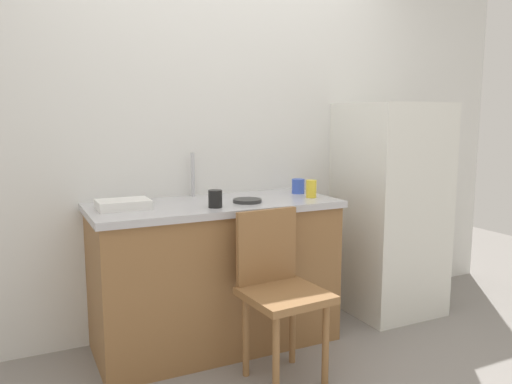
% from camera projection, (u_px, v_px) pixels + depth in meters
% --- Properties ---
extents(back_wall, '(4.80, 0.10, 2.45)m').
position_uv_depth(back_wall, '(214.00, 140.00, 3.31)').
color(back_wall, silver).
rests_on(back_wall, ground_plane).
extents(cabinet_base, '(1.42, 0.60, 0.84)m').
position_uv_depth(cabinet_base, '(215.00, 277.00, 3.06)').
color(cabinet_base, olive).
rests_on(cabinet_base, ground_plane).
extents(countertop, '(1.46, 0.64, 0.04)m').
position_uv_depth(countertop, '(214.00, 205.00, 2.99)').
color(countertop, '#B7B7BC').
rests_on(countertop, cabinet_base).
extents(faucet, '(0.02, 0.02, 0.28)m').
position_uv_depth(faucet, '(193.00, 175.00, 3.17)').
color(faucet, '#B7B7BC').
rests_on(faucet, countertop).
extents(refrigerator, '(0.61, 0.62, 1.47)m').
position_uv_depth(refrigerator, '(389.00, 209.00, 3.58)').
color(refrigerator, silver).
rests_on(refrigerator, ground_plane).
extents(chair, '(0.43, 0.43, 0.89)m').
position_uv_depth(chair, '(279.00, 287.00, 2.65)').
color(chair, olive).
rests_on(chair, ground_plane).
extents(dish_tray, '(0.28, 0.20, 0.05)m').
position_uv_depth(dish_tray, '(123.00, 204.00, 2.77)').
color(dish_tray, white).
rests_on(dish_tray, countertop).
extents(hotplate, '(0.17, 0.17, 0.02)m').
position_uv_depth(hotplate, '(247.00, 201.00, 2.98)').
color(hotplate, '#2D2D2D').
rests_on(hotplate, countertop).
extents(cup_yellow, '(0.07, 0.07, 0.11)m').
position_uv_depth(cup_yellow, '(311.00, 189.00, 3.15)').
color(cup_yellow, yellow).
rests_on(cup_yellow, countertop).
extents(cup_black, '(0.08, 0.08, 0.10)m').
position_uv_depth(cup_black, '(215.00, 199.00, 2.81)').
color(cup_black, black).
rests_on(cup_black, countertop).
extents(cup_blue, '(0.08, 0.08, 0.10)m').
position_uv_depth(cup_blue, '(298.00, 186.00, 3.32)').
color(cup_blue, blue).
rests_on(cup_blue, countertop).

